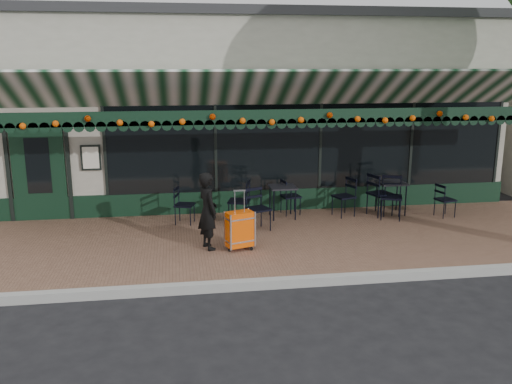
{
  "coord_description": "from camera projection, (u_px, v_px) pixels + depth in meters",
  "views": [
    {
      "loc": [
        -1.88,
        -7.98,
        3.47
      ],
      "look_at": [
        -0.45,
        1.6,
        1.17
      ],
      "focal_mm": 38.0,
      "sensor_mm": 36.0,
      "label": 1
    }
  ],
  "objects": [
    {
      "name": "chair_a_right",
      "position": [
        380.0,
        194.0,
        12.08
      ],
      "size": [
        0.61,
        0.61,
        0.97
      ],
      "primitive_type": null,
      "rotation": [
        0.0,
        0.0,
        1.88
      ],
      "color": "black",
      "rests_on": "sidewalk"
    },
    {
      "name": "woman",
      "position": [
        208.0,
        211.0,
        9.84
      ],
      "size": [
        0.5,
        0.61,
        1.43
      ],
      "primitive_type": "imported",
      "rotation": [
        0.0,
        0.0,
        1.92
      ],
      "color": "black",
      "rests_on": "sidewalk"
    },
    {
      "name": "chair_solo",
      "position": [
        185.0,
        205.0,
        11.47
      ],
      "size": [
        0.5,
        0.5,
        0.8
      ],
      "primitive_type": null,
      "rotation": [
        0.0,
        0.0,
        1.27
      ],
      "color": "black",
      "rests_on": "sidewalk"
    },
    {
      "name": "chair_b_right",
      "position": [
        291.0,
        197.0,
        12.19
      ],
      "size": [
        0.47,
        0.47,
        0.81
      ],
      "primitive_type": null,
      "rotation": [
        0.0,
        0.0,
        1.74
      ],
      "color": "black",
      "rests_on": "sidewalk"
    },
    {
      "name": "sidewalk",
      "position": [
        275.0,
        241.0,
        10.66
      ],
      "size": [
        18.0,
        4.0,
        0.15
      ],
      "primitive_type": "cube",
      "color": "brown",
      "rests_on": "ground"
    },
    {
      "name": "cafe_table_b",
      "position": [
        283.0,
        189.0,
        11.86
      ],
      "size": [
        0.58,
        0.58,
        0.71
      ],
      "color": "black",
      "rests_on": "sidewalk"
    },
    {
      "name": "cafe_table_a",
      "position": [
        392.0,
        185.0,
        12.18
      ],
      "size": [
        0.6,
        0.6,
        0.73
      ],
      "color": "black",
      "rests_on": "sidewalk"
    },
    {
      "name": "chair_a_extra",
      "position": [
        445.0,
        200.0,
        12.0
      ],
      "size": [
        0.45,
        0.45,
        0.76
      ],
      "primitive_type": null,
      "rotation": [
        0.0,
        0.0,
        1.79
      ],
      "color": "black",
      "rests_on": "sidewalk"
    },
    {
      "name": "chair_b_front",
      "position": [
        258.0,
        209.0,
        11.0
      ],
      "size": [
        0.57,
        0.57,
        0.87
      ],
      "primitive_type": null,
      "rotation": [
        0.0,
        0.0,
        0.39
      ],
      "color": "black",
      "rests_on": "sidewalk"
    },
    {
      "name": "restaurant_building",
      "position": [
        239.0,
        106.0,
        15.77
      ],
      "size": [
        12.0,
        9.6,
        4.5
      ],
      "color": "gray",
      "rests_on": "ground"
    },
    {
      "name": "suitcase",
      "position": [
        240.0,
        230.0,
        9.87
      ],
      "size": [
        0.55,
        0.41,
        1.11
      ],
      "rotation": [
        0.0,
        0.0,
        0.33
      ],
      "color": "#EC5007",
      "rests_on": "sidewalk"
    },
    {
      "name": "chair_b_left",
      "position": [
        239.0,
        202.0,
        11.55
      ],
      "size": [
        0.57,
        0.57,
        0.91
      ],
      "primitive_type": null,
      "rotation": [
        0.0,
        0.0,
        -1.85
      ],
      "color": "black",
      "rests_on": "sidewalk"
    },
    {
      "name": "curb",
      "position": [
        299.0,
        282.0,
        8.66
      ],
      "size": [
        18.0,
        0.16,
        0.15
      ],
      "primitive_type": "cube",
      "color": "#9E9E99",
      "rests_on": "ground"
    },
    {
      "name": "chair_a_front",
      "position": [
        391.0,
        198.0,
        11.81
      ],
      "size": [
        0.62,
        0.62,
        0.95
      ],
      "primitive_type": null,
      "rotation": [
        0.0,
        0.0,
        -0.37
      ],
      "color": "black",
      "rests_on": "sidewalk"
    },
    {
      "name": "ground",
      "position": [
        298.0,
        284.0,
        8.75
      ],
      "size": [
        80.0,
        80.0,
        0.0
      ],
      "primitive_type": "plane",
      "color": "black",
      "rests_on": "ground"
    },
    {
      "name": "chair_a_left",
      "position": [
        344.0,
        197.0,
        12.04
      ],
      "size": [
        0.55,
        0.55,
        0.87
      ],
      "primitive_type": null,
      "rotation": [
        0.0,
        0.0,
        -1.24
      ],
      "color": "black",
      "rests_on": "sidewalk"
    }
  ]
}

